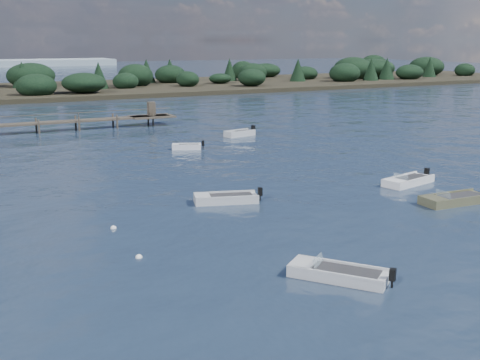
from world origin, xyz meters
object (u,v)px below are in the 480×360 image
dinghy_mid_white_b (408,182)px  tender_far_grey_b (240,134)px  dinghy_near_olive (338,275)px  tender_far_white (187,148)px  dinghy_mid_white_a (455,201)px  dinghy_mid_grey (226,200)px

dinghy_mid_white_b → tender_far_grey_b: tender_far_grey_b is taller
tender_far_grey_b → dinghy_near_olive: 38.54m
tender_far_white → tender_far_grey_b: tender_far_grey_b is taller
dinghy_mid_white_b → dinghy_mid_white_a: bearing=-101.0°
dinghy_mid_grey → dinghy_mid_white_a: size_ratio=0.89×
dinghy_mid_grey → dinghy_mid_white_a: 14.00m
tender_far_white → dinghy_mid_grey: bearing=-105.4°
dinghy_mid_white_b → dinghy_near_olive: 18.53m
dinghy_mid_grey → dinghy_mid_white_a: bearing=-28.5°
dinghy_mid_white_b → tender_far_white: (-8.30, 19.78, -0.00)m
dinghy_near_olive → dinghy_mid_white_a: bearing=25.3°
dinghy_mid_grey → dinghy_mid_white_b: bearing=-6.7°
dinghy_mid_white_b → tender_far_white: 21.45m
dinghy_near_olive → dinghy_mid_grey: bearing=84.6°
tender_far_white → tender_far_grey_b: size_ratio=0.79×
dinghy_mid_white_b → tender_far_grey_b: size_ratio=1.21×
dinghy_mid_white_b → tender_far_white: size_ratio=1.53×
dinghy_near_olive → dinghy_mid_white_a: (13.54, 6.40, 0.00)m
dinghy_mid_white_b → tender_far_white: dinghy_mid_white_b is taller
dinghy_near_olive → dinghy_mid_white_b: bearing=38.4°
dinghy_mid_white_b → dinghy_mid_grey: bearing=173.3°
dinghy_mid_grey → tender_far_grey_b: 26.19m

